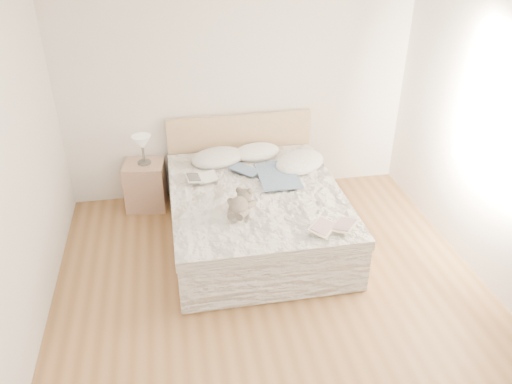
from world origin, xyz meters
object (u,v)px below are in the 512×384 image
(childrens_book, at_px, (334,227))
(teddy_bear, at_px, (239,212))
(table_lamp, at_px, (142,144))
(nightstand, at_px, (146,185))
(bed, at_px, (255,211))
(photo_book, at_px, (201,178))

(childrens_book, height_order, teddy_bear, teddy_bear)
(table_lamp, relative_size, childrens_book, 0.83)
(nightstand, distance_m, childrens_book, 2.43)
(nightstand, distance_m, table_lamp, 0.52)
(bed, relative_size, childrens_book, 5.31)
(bed, distance_m, photo_book, 0.66)
(childrens_book, xyz_separation_m, teddy_bear, (-0.80, 0.36, 0.02))
(bed, distance_m, nightstand, 1.41)
(childrens_book, relative_size, teddy_bear, 1.19)
(nightstand, relative_size, teddy_bear, 1.65)
(nightstand, xyz_separation_m, table_lamp, (0.02, 0.01, 0.52))
(teddy_bear, bearing_deg, childrens_book, -2.73)
(bed, bearing_deg, photo_book, 155.71)
(bed, xyz_separation_m, photo_book, (-0.53, 0.24, 0.32))
(nightstand, xyz_separation_m, teddy_bear, (0.89, -1.35, 0.37))
(bed, distance_m, teddy_bear, 0.68)
(bed, xyz_separation_m, table_lamp, (-1.13, 0.84, 0.49))
(photo_book, relative_size, teddy_bear, 0.98)
(table_lamp, bearing_deg, nightstand, -148.73)
(nightstand, height_order, photo_book, photo_book)
(table_lamp, height_order, teddy_bear, table_lamp)
(childrens_book, distance_m, teddy_bear, 0.88)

